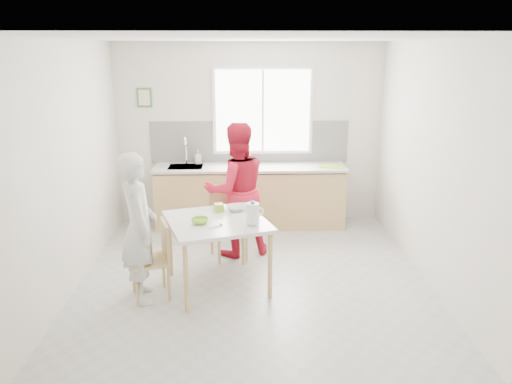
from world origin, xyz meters
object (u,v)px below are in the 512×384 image
(chair_left, at_px, (155,256))
(person_red, at_px, (236,190))
(dining_table, at_px, (217,227))
(bowl_white, at_px, (236,208))
(person_white, at_px, (139,228))
(wine_bottle_a, at_px, (246,154))
(wine_bottle_b, at_px, (243,155))
(chair_far, at_px, (227,219))
(milk_jug, at_px, (253,213))
(bowl_green, at_px, (200,221))

(chair_left, xyz_separation_m, person_red, (0.86, 1.15, 0.40))
(dining_table, relative_size, bowl_white, 5.72)
(person_white, distance_m, bowl_white, 1.17)
(wine_bottle_a, distance_m, wine_bottle_b, 0.05)
(chair_left, bearing_deg, wine_bottle_b, 140.24)
(chair_far, bearing_deg, milk_jug, -91.38)
(bowl_white, relative_size, wine_bottle_b, 0.76)
(bowl_white, xyz_separation_m, milk_jug, (0.19, -0.50, 0.10))
(person_red, height_order, wine_bottle_a, person_red)
(person_red, distance_m, wine_bottle_a, 1.24)
(dining_table, height_order, bowl_green, bowl_green)
(person_white, xyz_separation_m, person_red, (1.00, 1.20, 0.06))
(chair_left, relative_size, person_red, 0.49)
(bowl_green, bearing_deg, person_white, -166.56)
(chair_left, relative_size, wine_bottle_a, 2.62)
(chair_left, xyz_separation_m, wine_bottle_a, (0.99, 2.37, 0.62))
(person_red, bearing_deg, chair_left, 35.40)
(person_red, xyz_separation_m, bowl_green, (-0.38, -1.05, -0.04))
(dining_table, relative_size, chair_left, 1.55)
(dining_table, relative_size, person_white, 0.81)
(milk_jug, bearing_deg, chair_left, 164.45)
(chair_far, bearing_deg, wine_bottle_b, 62.63)
(person_red, height_order, bowl_green, person_red)
(dining_table, bearing_deg, wine_bottle_b, 82.28)
(chair_left, xyz_separation_m, chair_far, (0.73, 1.10, 0.04))
(person_white, relative_size, wine_bottle_a, 5.03)
(bowl_white, xyz_separation_m, wine_bottle_a, (0.13, 1.83, 0.26))
(chair_left, height_order, wine_bottle_b, wine_bottle_b)
(chair_left, relative_size, person_white, 0.52)
(chair_left, relative_size, chair_far, 0.93)
(person_red, bearing_deg, wine_bottle_b, -111.94)
(chair_left, distance_m, bowl_green, 0.61)
(dining_table, xyz_separation_m, chair_left, (-0.65, -0.21, -0.25))
(bowl_green, bearing_deg, wine_bottle_b, 78.32)
(wine_bottle_a, bearing_deg, person_red, -96.10)
(dining_table, distance_m, bowl_white, 0.41)
(person_white, relative_size, bowl_white, 7.09)
(wine_bottle_a, bearing_deg, milk_jug, -88.56)
(person_red, height_order, milk_jug, person_red)
(person_red, distance_m, wine_bottle_b, 1.22)
(dining_table, distance_m, wine_bottle_a, 2.21)
(chair_left, bearing_deg, chair_far, 128.29)
(chair_left, relative_size, wine_bottle_b, 2.80)
(chair_left, height_order, milk_jug, milk_jug)
(wine_bottle_a, bearing_deg, chair_left, -112.66)
(dining_table, xyz_separation_m, chair_far, (0.08, 0.89, -0.21))
(bowl_green, relative_size, wine_bottle_a, 0.58)
(milk_jug, xyz_separation_m, wine_bottle_a, (-0.06, 2.33, 0.15))
(wine_bottle_b, bearing_deg, dining_table, -97.72)
(bowl_white, xyz_separation_m, wine_bottle_b, (0.08, 1.81, 0.25))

